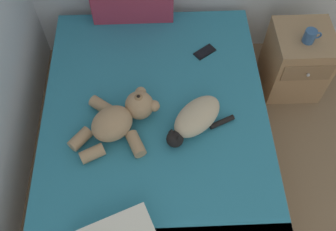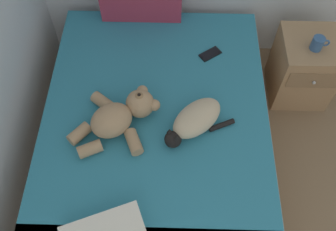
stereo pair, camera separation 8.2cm
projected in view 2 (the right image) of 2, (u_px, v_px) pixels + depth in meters
name	position (u px, v px, depth m)	size (l,w,h in m)	color
bed	(156.00, 138.00, 2.48)	(1.43, 1.93, 0.47)	#9E7A56
cat	(195.00, 120.00, 2.20)	(0.42, 0.37, 0.15)	#C6B293
teddy_bear	(120.00, 116.00, 2.20)	(0.54, 0.47, 0.18)	tan
cell_phone	(210.00, 54.00, 2.56)	(0.16, 0.14, 0.01)	black
nightstand	(303.00, 68.00, 2.76)	(0.41, 0.44, 0.53)	#9E7A56
mug	(318.00, 43.00, 2.47)	(0.12, 0.08, 0.09)	#33598C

